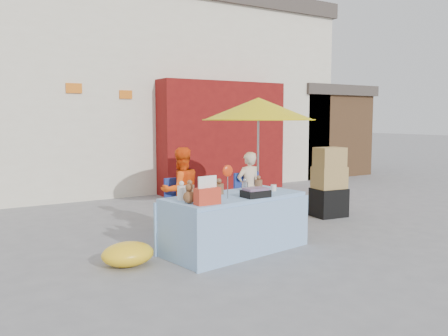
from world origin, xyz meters
TOP-DOWN VIEW (x-y plane):
  - ground at (0.00, 0.00)m, footprint 80.00×80.00m
  - backdrop at (0.52, 7.52)m, footprint 14.00×8.00m
  - market_table at (-0.42, -0.26)m, footprint 2.04×1.18m
  - chair_left at (-0.58, 0.81)m, footprint 0.48×0.47m
  - chair_right at (0.67, 0.81)m, footprint 0.48×0.47m
  - vendor_orange at (-0.58, 0.95)m, footprint 0.64×0.50m
  - vendor_beige at (0.67, 0.95)m, footprint 0.44×0.29m
  - umbrella at (0.97, 1.10)m, footprint 1.90×1.90m
  - box_stack at (2.20, 0.65)m, footprint 0.61×0.52m
  - tarp_bundle at (-1.85, -0.14)m, footprint 0.73×0.64m

SIDE VIEW (x-z plane):
  - ground at x=0.00m, z-range 0.00..0.00m
  - tarp_bundle at x=-1.85m, z-range 0.00..0.28m
  - chair_left at x=-0.58m, z-range -0.17..0.68m
  - chair_right at x=0.67m, z-range -0.17..0.68m
  - market_table at x=-0.42m, z-range -0.20..0.96m
  - box_stack at x=2.20m, z-range -0.05..1.18m
  - vendor_beige at x=0.67m, z-range 0.00..1.19m
  - vendor_orange at x=-0.58m, z-range 0.00..1.31m
  - umbrella at x=0.97m, z-range 0.85..2.94m
  - backdrop at x=0.52m, z-range -0.80..7.00m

